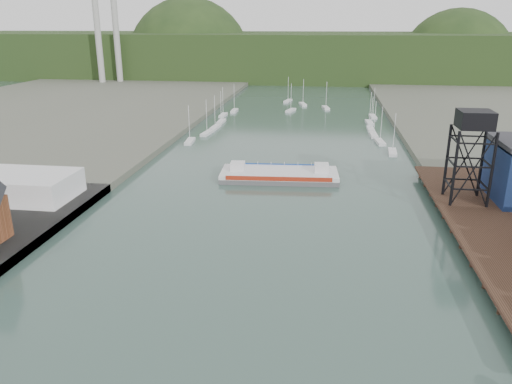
# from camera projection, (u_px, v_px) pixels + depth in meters

# --- Properties ---
(east_pier) EXTENTS (14.00, 70.00, 2.45)m
(east_pier) POSITION_uv_depth(u_px,v_px,m) (498.00, 231.00, 76.24)
(east_pier) COLOR black
(east_pier) RESTS_ON ground
(white_shed) EXTENTS (18.00, 12.00, 4.50)m
(white_shed) POSITION_uv_depth(u_px,v_px,m) (24.00, 186.00, 90.89)
(white_shed) COLOR silver
(white_shed) RESTS_ON west_quay
(lift_tower) EXTENTS (6.50, 6.50, 16.00)m
(lift_tower) POSITION_uv_depth(u_px,v_px,m) (474.00, 125.00, 84.26)
(lift_tower) COLOR black
(lift_tower) RESTS_ON east_pier
(marina_sailboats) EXTENTS (57.71, 92.65, 0.90)m
(marina_sailboats) POSITION_uv_depth(u_px,v_px,m) (296.00, 121.00, 169.19)
(marina_sailboats) COLOR silver
(marina_sailboats) RESTS_ON ground
(smokestacks) EXTENTS (11.20, 8.20, 60.00)m
(smokestacks) POSITION_uv_depth(u_px,v_px,m) (107.00, 27.00, 261.68)
(smokestacks) COLOR #A1A29D
(smokestacks) RESTS_ON ground
(distant_hills) EXTENTS (500.00, 120.00, 80.00)m
(distant_hills) POSITION_uv_depth(u_px,v_px,m) (306.00, 58.00, 319.21)
(distant_hills) COLOR #1E3216
(distant_hills) RESTS_ON ground
(chain_ferry) EXTENTS (25.62, 11.68, 3.60)m
(chain_ferry) POSITION_uv_depth(u_px,v_px,m) (279.00, 174.00, 107.56)
(chain_ferry) COLOR #525255
(chain_ferry) RESTS_ON ground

